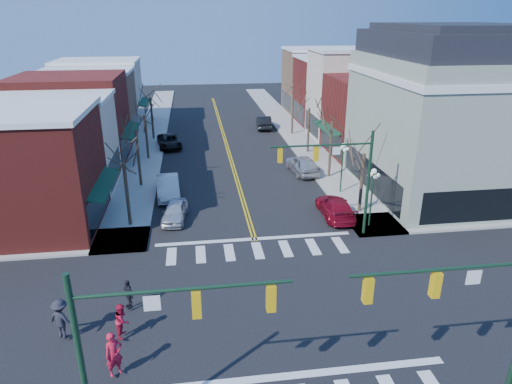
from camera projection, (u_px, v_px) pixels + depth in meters
name	position (u px, v px, depth m)	size (l,w,h in m)	color
ground	(275.00, 309.00, 23.14)	(160.00, 160.00, 0.00)	black
sidewalk_left	(138.00, 182.00, 40.42)	(3.50, 70.00, 0.15)	#9E9B93
sidewalk_right	(329.00, 173.00, 42.68)	(3.50, 70.00, 0.15)	#9E9B93
bldg_left_brick_a	(17.00, 174.00, 30.52)	(10.00, 8.50, 8.00)	maroon
bldg_left_stucco_a	(50.00, 146.00, 37.75)	(10.00, 7.00, 7.50)	beige
bldg_left_brick_b	(72.00, 119.00, 44.95)	(10.00, 9.00, 8.50)	maroon
bldg_left_tan	(89.00, 107.00, 52.68)	(10.00, 7.50, 7.80)	#8F6B4F
bldg_left_stucco_b	(101.00, 95.00, 59.76)	(10.00, 8.00, 8.20)	beige
bldg_right_brick_a	(378.00, 117.00, 47.42)	(10.00, 8.50, 8.00)	maroon
bldg_right_stucco	(354.00, 95.00, 54.20)	(10.00, 7.00, 10.00)	beige
bldg_right_brick_b	(335.00, 91.00, 61.39)	(10.00, 8.00, 8.50)	maroon
bldg_right_tan	(319.00, 81.00, 68.68)	(10.00, 8.00, 9.00)	#8F6B4F
victorian_corner	(448.00, 113.00, 36.21)	(12.25, 14.25, 13.30)	gray
traffic_mast_near_left	(141.00, 340.00, 13.88)	(6.60, 0.28, 7.20)	#14331E
traffic_mast_near_right	(479.00, 310.00, 15.31)	(6.60, 0.28, 7.20)	#14331E
traffic_mast_far_right	(342.00, 170.00, 28.96)	(6.60, 0.28, 7.20)	#14331E
lamppost_corner	(372.00, 188.00, 30.95)	(0.36, 0.36, 4.33)	#14331E
lamppost_midblock	(342.00, 159.00, 36.94)	(0.36, 0.36, 4.33)	#14331E
tree_left_a	(127.00, 195.00, 31.33)	(0.24, 0.24, 4.76)	#382B21
tree_left_b	(139.00, 159.00, 38.66)	(0.24, 0.24, 5.04)	#382B21
tree_left_c	(147.00, 138.00, 46.12)	(0.24, 0.24, 4.55)	#382B21
tree_left_d	(152.00, 119.00, 53.44)	(0.24, 0.24, 4.90)	#382B21
tree_right_a	(361.00, 184.00, 33.52)	(0.24, 0.24, 4.62)	#382B21
tree_right_b	(330.00, 150.00, 40.79)	(0.24, 0.24, 5.18)	#382B21
tree_right_c	(308.00, 131.00, 48.24)	(0.24, 0.24, 4.83)	#382B21
tree_right_d	(292.00, 115.00, 55.59)	(0.24, 0.24, 4.97)	#382B21
car_left_near	(175.00, 211.00, 32.87)	(1.61, 3.99, 1.36)	silver
car_left_mid	(168.00, 187.00, 37.16)	(1.74, 5.00, 1.65)	silver
car_left_far	(169.00, 141.00, 50.85)	(2.37, 5.14, 1.43)	black
car_right_near	(335.00, 207.00, 33.48)	(2.06, 5.06, 1.47)	maroon
car_right_mid	(302.00, 164.00, 42.56)	(2.03, 5.04, 1.72)	silver
car_right_far	(264.00, 122.00, 59.28)	(1.75, 5.00, 1.65)	black
pedestrian_red_a	(114.00, 354.00, 18.43)	(0.72, 0.47, 1.98)	red
pedestrian_red_b	(122.00, 320.00, 20.72)	(0.82, 0.64, 1.68)	red
pedestrian_dark_a	(128.00, 294.00, 22.77)	(0.92, 0.38, 1.57)	black
pedestrian_dark_b	(61.00, 319.00, 20.58)	(1.27, 0.73, 1.97)	black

